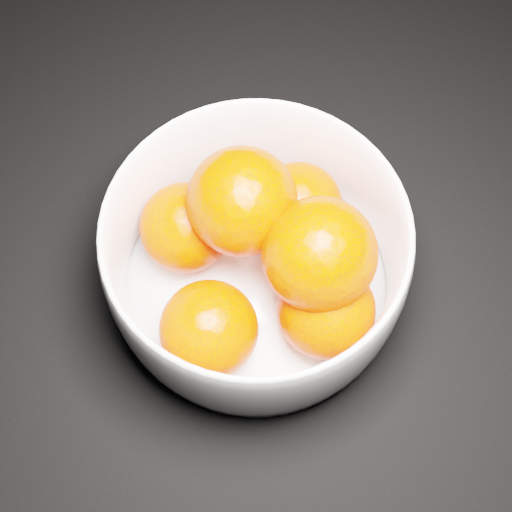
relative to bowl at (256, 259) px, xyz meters
name	(u,v)px	position (x,y,z in m)	size (l,w,h in m)	color
bowl	(256,259)	(0.00, 0.00, 0.00)	(0.21, 0.21, 0.10)	white
orange_pile	(265,252)	(0.01, 0.00, 0.01)	(0.16, 0.17, 0.11)	#FF3600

